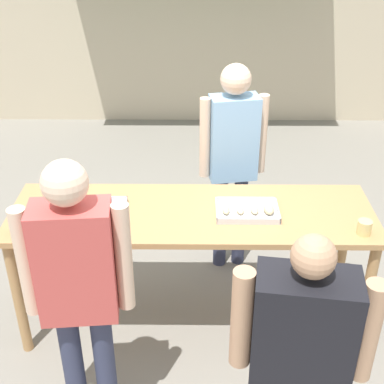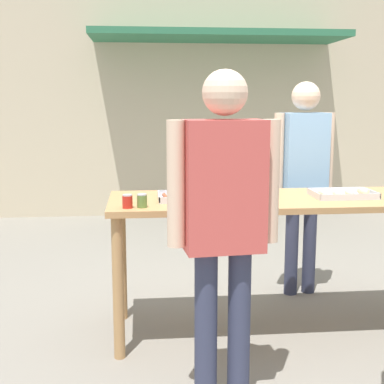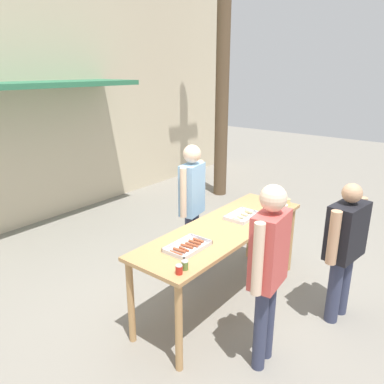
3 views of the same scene
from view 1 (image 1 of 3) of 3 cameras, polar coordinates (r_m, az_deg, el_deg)
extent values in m
plane|color=gray|center=(4.14, 0.00, -13.31)|extent=(24.00, 24.00, 0.00)
cube|color=tan|center=(3.57, 0.00, -2.37)|extent=(2.43, 0.75, 0.04)
cylinder|color=tan|center=(3.79, -18.04, -10.77)|extent=(0.07, 0.07, 0.91)
cylinder|color=tan|center=(3.78, 18.04, -10.97)|extent=(0.07, 0.07, 0.91)
cylinder|color=tan|center=(4.26, -15.72, -5.39)|extent=(0.07, 0.07, 0.91)
cylinder|color=tan|center=(4.24, 15.85, -5.54)|extent=(0.07, 0.07, 0.91)
cube|color=silver|center=(3.61, -10.64, -2.10)|extent=(0.45, 0.28, 0.01)
cube|color=silver|center=(3.48, -11.06, -3.00)|extent=(0.45, 0.01, 0.03)
cube|color=silver|center=(3.71, -10.32, -0.69)|extent=(0.45, 0.01, 0.03)
cube|color=silver|center=(3.65, -14.07, -1.77)|extent=(0.01, 0.28, 0.03)
cube|color=silver|center=(3.56, -7.20, -1.84)|extent=(0.01, 0.28, 0.03)
cylinder|color=#A34C2D|center=(3.64, -13.40, -1.85)|extent=(0.04, 0.14, 0.03)
cylinder|color=#A34C2D|center=(3.63, -12.42, -1.75)|extent=(0.04, 0.14, 0.03)
cylinder|color=#A34C2D|center=(3.61, -11.65, -1.93)|extent=(0.04, 0.13, 0.02)
cylinder|color=#A34C2D|center=(3.61, -10.62, -1.79)|extent=(0.04, 0.14, 0.03)
cylinder|color=#A34C2D|center=(3.58, -9.76, -1.95)|extent=(0.04, 0.15, 0.02)
cylinder|color=#A34C2D|center=(3.58, -8.85, -1.87)|extent=(0.04, 0.14, 0.03)
cylinder|color=#A34C2D|center=(3.57, -7.92, -1.86)|extent=(0.04, 0.12, 0.03)
cube|color=silver|center=(3.56, 5.89, -2.20)|extent=(0.41, 0.28, 0.01)
cube|color=silver|center=(3.43, 6.09, -3.10)|extent=(0.41, 0.01, 0.03)
cube|color=silver|center=(3.66, 5.73, -0.78)|extent=(0.41, 0.01, 0.03)
cube|color=silver|center=(3.53, 2.63, -1.90)|extent=(0.01, 0.28, 0.03)
cube|color=silver|center=(3.57, 9.14, -1.90)|extent=(0.01, 0.28, 0.03)
ellipsoid|color=beige|center=(3.53, 3.62, -1.88)|extent=(0.05, 0.11, 0.04)
ellipsoid|color=beige|center=(3.54, 5.15, -1.95)|extent=(0.05, 0.10, 0.03)
ellipsoid|color=beige|center=(3.55, 6.66, -1.87)|extent=(0.06, 0.11, 0.04)
ellipsoid|color=beige|center=(3.55, 8.19, -1.79)|extent=(0.08, 0.12, 0.06)
cylinder|color=#B22319|center=(3.50, -18.15, -3.67)|extent=(0.06, 0.06, 0.08)
cylinder|color=#B2B2B7|center=(3.47, -18.25, -3.09)|extent=(0.06, 0.06, 0.01)
cylinder|color=#567A38|center=(3.48, -16.72, -3.63)|extent=(0.06, 0.06, 0.08)
cylinder|color=#B2B2B7|center=(3.45, -16.82, -3.04)|extent=(0.06, 0.06, 0.01)
cylinder|color=#DBC67A|center=(3.48, 17.91, -3.61)|extent=(0.09, 0.09, 0.09)
cylinder|color=#333851|center=(4.43, 3.04, -3.20)|extent=(0.11, 0.11, 0.84)
cylinder|color=#333851|center=(4.47, 5.09, -3.01)|extent=(0.11, 0.11, 0.84)
cube|color=#84B2DB|center=(4.09, 4.44, 5.74)|extent=(0.39, 0.26, 0.66)
sphere|color=beige|center=(3.92, 4.71, 11.91)|extent=(0.23, 0.23, 0.23)
cylinder|color=beige|center=(4.04, 1.38, 5.76)|extent=(0.08, 0.08, 0.63)
cylinder|color=beige|center=(4.14, 7.45, 6.13)|extent=(0.08, 0.08, 0.63)
cylinder|color=#333851|center=(3.29, -9.25, -17.84)|extent=(0.12, 0.12, 0.84)
cylinder|color=#333851|center=(3.31, -12.50, -17.85)|extent=(0.12, 0.12, 0.84)
cube|color=#C64C47|center=(2.80, -12.34, -7.38)|extent=(0.42, 0.26, 0.66)
sphere|color=beige|center=(2.55, -13.44, 0.95)|extent=(0.23, 0.23, 0.23)
cylinder|color=beige|center=(2.76, -7.31, -6.97)|extent=(0.09, 0.09, 0.63)
cylinder|color=beige|center=(2.83, -17.31, -7.20)|extent=(0.09, 0.09, 0.63)
cube|color=black|center=(2.63, 11.82, -13.96)|extent=(0.50, 0.32, 0.59)
sphere|color=tan|center=(2.37, 12.84, -6.74)|extent=(0.20, 0.20, 0.20)
cylinder|color=tan|center=(2.66, 18.26, -13.98)|extent=(0.11, 0.11, 0.56)
cylinder|color=tan|center=(2.61, 5.32, -13.31)|extent=(0.11, 0.11, 0.56)
camera|label=2|loc=(1.67, -77.54, -50.82)|focal=50.00mm
camera|label=3|loc=(3.39, -74.52, 4.90)|focal=35.00mm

